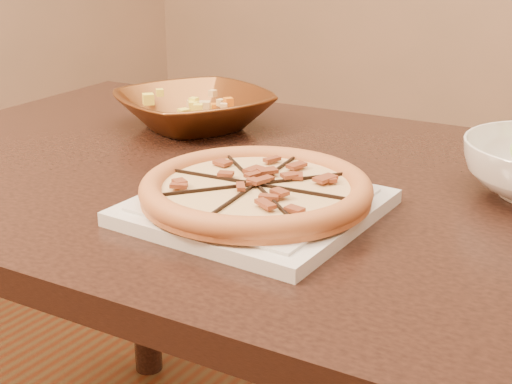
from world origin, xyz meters
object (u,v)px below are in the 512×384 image
Objects in this scene: dining_table at (259,240)px; plate at (256,206)px; bronze_bowl at (194,110)px; pizza at (256,189)px.

plate reaches higher than dining_table.
plate is 1.05× the size of bronze_bowl.
pizza is (-0.00, 0.00, 0.02)m from plate.
pizza is 1.11× the size of bronze_bowl.
bronze_bowl is at bearing 148.03° from dining_table.
plate is at bearing -41.52° from bronze_bowl.
bronze_bowl is at bearing 138.47° from pizza.
pizza reaches higher than plate.
bronze_bowl reaches higher than dining_table.
pizza is (0.09, -0.14, 0.15)m from dining_table.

